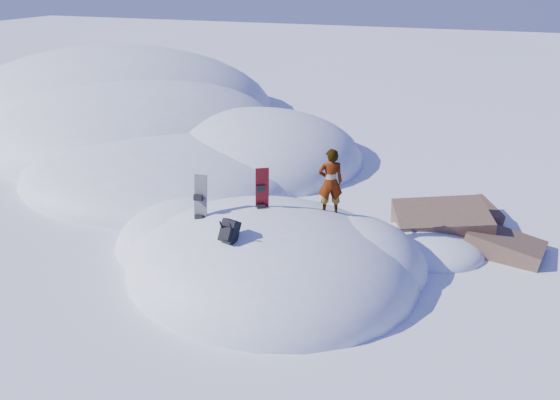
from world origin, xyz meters
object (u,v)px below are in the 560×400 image
(snowboard_dark, at_px, (200,209))
(backpack, at_px, (229,231))
(person, at_px, (330,182))
(snowboard_red, at_px, (262,200))

(snowboard_dark, bearing_deg, backpack, -40.10)
(snowboard_dark, distance_m, backpack, 1.47)
(snowboard_dark, distance_m, person, 3.10)
(backpack, bearing_deg, snowboard_dark, 157.54)
(snowboard_red, height_order, person, person)
(snowboard_red, height_order, backpack, snowboard_red)
(backpack, bearing_deg, person, 71.23)
(snowboard_red, xyz_separation_m, person, (1.44, 0.73, 0.38))
(snowboard_red, distance_m, snowboard_dark, 1.45)
(snowboard_red, distance_m, person, 1.66)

